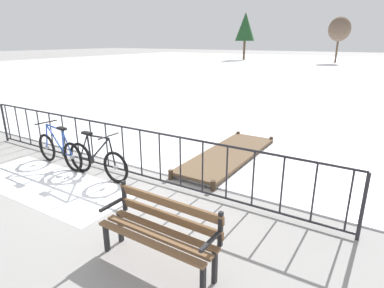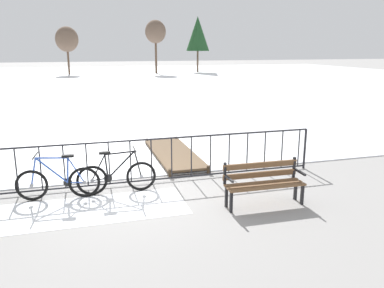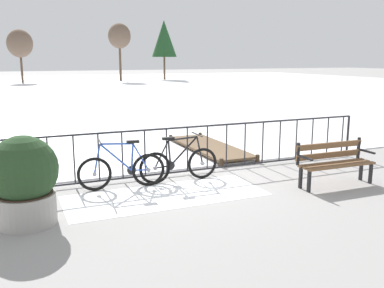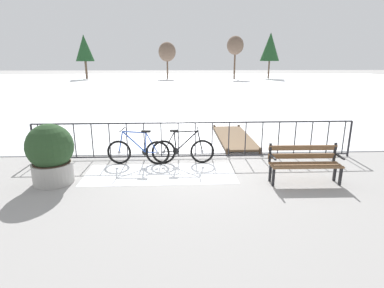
% 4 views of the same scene
% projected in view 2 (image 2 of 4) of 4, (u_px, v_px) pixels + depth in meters
% --- Properties ---
extents(ground_plane, '(160.00, 160.00, 0.00)m').
position_uv_depth(ground_plane, '(131.00, 185.00, 8.99)').
color(ground_plane, gray).
extents(frozen_pond, '(80.00, 56.00, 0.03)m').
position_uv_depth(frozen_pond, '(90.00, 82.00, 35.44)').
color(frozen_pond, white).
rests_on(frozen_pond, ground).
extents(snow_patch, '(3.71, 1.47, 0.01)m').
position_uv_depth(snow_patch, '(92.00, 210.00, 7.61)').
color(snow_patch, white).
rests_on(snow_patch, ground).
extents(railing_fence, '(9.06, 0.06, 1.07)m').
position_uv_depth(railing_fence, '(131.00, 162.00, 8.85)').
color(railing_fence, '#232328').
rests_on(railing_fence, ground).
extents(bicycle_near_railing, '(1.71, 0.52, 0.97)m').
position_uv_depth(bicycle_near_railing, '(58.00, 182.00, 8.08)').
color(bicycle_near_railing, black).
rests_on(bicycle_near_railing, ground).
extents(bicycle_second, '(1.71, 0.52, 0.97)m').
position_uv_depth(bicycle_second, '(117.00, 177.00, 8.42)').
color(bicycle_second, black).
rests_on(bicycle_second, ground).
extents(park_bench, '(1.61, 0.51, 0.89)m').
position_uv_depth(park_bench, '(263.00, 180.00, 7.78)').
color(park_bench, brown).
rests_on(park_bench, ground).
extents(wooden_dock, '(1.10, 3.48, 0.20)m').
position_uv_depth(wooden_dock, '(174.00, 153.00, 11.21)').
color(wooden_dock, brown).
rests_on(wooden_dock, ground).
extents(tree_far_west, '(2.57, 2.57, 5.36)m').
position_uv_depth(tree_far_west, '(67.00, 39.00, 44.29)').
color(tree_far_west, brown).
rests_on(tree_far_west, ground).
extents(tree_west_mid, '(2.42, 2.42, 6.16)m').
position_uv_depth(tree_west_mid, '(155.00, 32.00, 45.39)').
color(tree_west_mid, brown).
rests_on(tree_west_mid, ground).
extents(tree_centre, '(2.89, 2.89, 6.76)m').
position_uv_depth(tree_centre, '(198.00, 34.00, 48.15)').
color(tree_centre, brown).
rests_on(tree_centre, ground).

